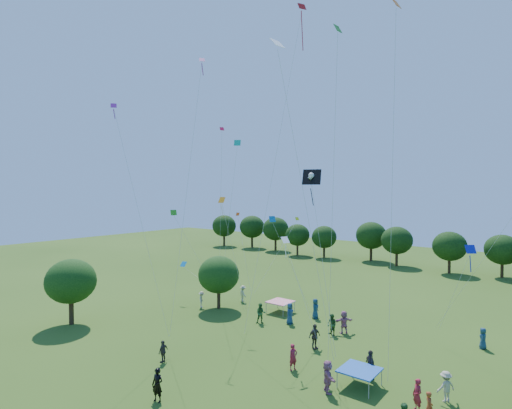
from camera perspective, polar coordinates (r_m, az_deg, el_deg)
The scene contains 40 objects.
near_tree_west at distance 39.92m, azimuth -24.93°, elevation -9.91°, with size 4.38×4.38×5.87m.
near_tree_north at distance 41.34m, azimuth -5.36°, elevation -9.94°, with size 4.18×4.18×5.34m.
treeline at distance 67.18m, azimuth 21.18°, elevation -4.89°, with size 88.01×8.77×6.77m.
tent_red_stripe at distance 40.47m, azimuth 3.50°, elevation -13.71°, with size 2.20×2.20×1.10m.
tent_blue at distance 27.09m, azimuth 14.58°, elevation -21.93°, with size 2.20×2.20×1.10m.
man_in_black at distance 25.47m, azimuth -13.90°, elevation -23.75°, with size 0.71×0.46×1.91m, color black.
crowd_person_0 at distance 36.21m, azimuth 29.68°, elevation -16.28°, with size 0.79×0.43×1.60m, color navy.
crowd_person_1 at distance 24.86m, azimuth 23.51°, elevation -24.96°, with size 0.59×0.38×1.58m, color #91371A.
crowd_person_2 at distance 35.07m, azimuth 10.80°, elevation -16.51°, with size 0.87×0.47×1.76m, color #295323.
crowd_person_3 at distance 42.47m, azimuth -7.77°, elevation -13.28°, with size 1.06×0.48×1.63m, color beige.
crowd_person_4 at distance 30.36m, azimuth -13.12°, elevation -19.75°, with size 0.90×0.41×1.54m, color #3A332E.
crowd_person_5 at distance 35.67m, azimuth 12.45°, elevation -16.08°, with size 1.78×0.64×1.91m, color #AD658B.
crowd_person_6 at distance 37.29m, azimuth 4.85°, elevation -15.25°, with size 0.93×0.50×1.88m, color navy.
crowd_person_7 at distance 28.64m, azimuth 5.33°, elevation -20.87°, with size 0.65×0.42×1.74m, color maroon.
crowd_person_9 at distance 27.10m, azimuth 25.50°, elevation -22.43°, with size 1.14×0.51×1.75m, color #ABA789.
crowd_person_10 at distance 32.10m, azimuth 8.36°, elevation -18.16°, with size 1.11×0.50×1.89m, color #3B342F.
crowd_person_11 at distance 26.14m, azimuth 10.21°, elevation -23.01°, with size 1.79×0.64×1.91m, color #AC6489.
crowd_person_12 at distance 39.04m, azimuth 8.47°, elevation -14.49°, with size 0.92×0.50×1.86m, color navy.
crowd_person_13 at distance 25.57m, azimuth 22.05°, elevation -23.92°, with size 0.66×0.42×1.76m, color maroon.
crowd_person_14 at distance 37.34m, azimuth 0.70°, elevation -15.28°, with size 0.89×0.48×1.81m, color #2B5D28.
crowd_person_15 at distance 44.15m, azimuth -1.88°, elevation -12.60°, with size 1.14×0.51×1.74m, color #B7B292.
crowd_person_16 at distance 28.26m, azimuth 16.03°, elevation -21.14°, with size 1.09×0.49×1.85m, color #382E2D.
pirate_kite at distance 27.70m, azimuth 7.97°, elevation 3.62°, with size 3.12×1.54×12.18m.
red_high_kite at distance 33.22m, azimuth 5.03°, elevation 18.17°, with size 2.05×5.55×25.71m.
small_kite_0 at distance 40.07m, azimuth -5.01°, elevation 3.37°, with size 1.61×1.27×16.95m.
small_kite_1 at distance 31.57m, azimuth 32.76°, elevation -1.33°, with size 6.36×2.51×11.32m.
small_kite_2 at distance 32.08m, azimuth -4.27°, elevation -2.48°, with size 0.75×3.88×10.19m.
small_kite_3 at distance 42.14m, azimuth -10.85°, elevation -2.78°, with size 4.20×2.83×8.70m.
small_kite_4 at distance 30.55m, azimuth 3.61°, elevation -5.19°, with size 2.24×3.52×8.77m.
small_kite_5 at distance 30.15m, azimuth -9.08°, elevation 8.55°, with size 1.57×2.39×20.54m.
small_kite_6 at distance 29.23m, azimuth 4.75°, elevation -6.99°, with size 3.32×0.68×7.31m.
small_kite_7 at distance 40.25m, azimuth -3.13°, elevation 4.80°, with size 2.03×1.06×15.79m.
small_kite_8 at distance 23.97m, azimuth 19.14°, elevation 14.90°, with size 0.43×0.67×21.19m.
small_kite_9 at distance 44.99m, azimuth -2.21°, elevation -3.96°, with size 4.24×2.71×8.17m.
small_kite_10 at distance 44.13m, azimuth 4.50°, elevation -4.50°, with size 1.99×5.75×7.73m.
small_kite_11 at distance 24.88m, azimuth 11.24°, elevation 12.14°, with size 0.96×0.80×20.49m.
small_kite_12 at distance 32.75m, azimuth 28.01°, elevation -6.79°, with size 2.62×1.33×6.80m.
small_kite_13 at distance 30.65m, azimuth -17.68°, elevation 4.54°, with size 3.68×2.35×17.08m.
small_kite_14 at distance 23.21m, azimuth 4.67°, elevation 13.74°, with size 1.77×4.61×19.08m.
small_kite_15 at distance 44.33m, azimuth -9.91°, elevation -8.75°, with size 5.08×1.07×2.96m.
Camera 1 is at (17.57, -8.44, 12.00)m, focal length 28.00 mm.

